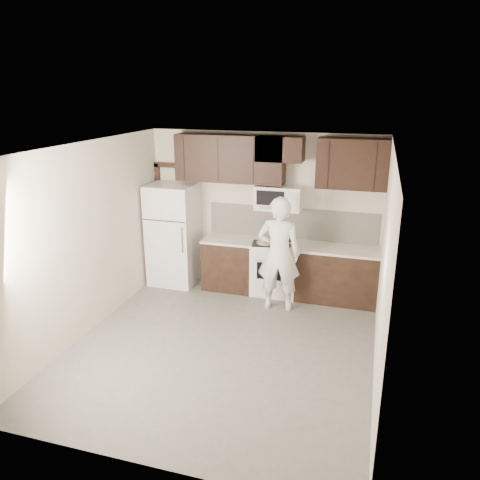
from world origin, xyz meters
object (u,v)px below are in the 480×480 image
at_px(refrigerator, 174,235).
at_px(stove, 275,267).
at_px(microwave, 279,198).
at_px(person, 279,254).

bearing_deg(refrigerator, stove, 1.51).
bearing_deg(microwave, person, -76.37).
relative_size(stove, person, 0.51).
height_order(microwave, refrigerator, microwave).
height_order(refrigerator, person, person).
distance_m(stove, microwave, 1.20).
distance_m(stove, person, 0.77).
xyz_separation_m(stove, person, (0.17, -0.59, 0.46)).
bearing_deg(refrigerator, person, -14.92).
bearing_deg(refrigerator, microwave, 5.15).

